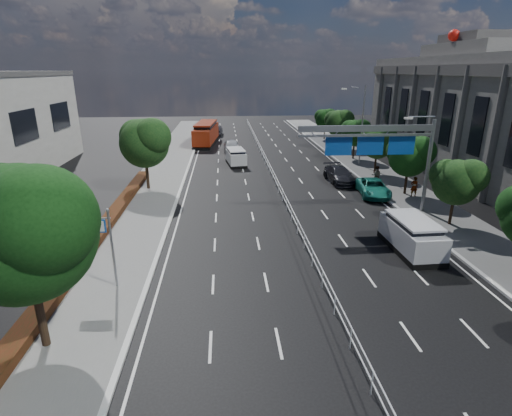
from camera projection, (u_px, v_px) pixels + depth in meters
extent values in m
plane|color=black|center=(318.00, 280.00, 21.33)|extent=(160.00, 160.00, 0.00)
cube|color=slate|center=(97.00, 288.00, 20.44)|extent=(5.00, 140.00, 0.14)
cube|color=silver|center=(147.00, 286.00, 20.63)|extent=(0.25, 140.00, 0.15)
cube|color=silver|center=(479.00, 272.00, 21.98)|extent=(0.25, 140.00, 0.15)
cube|color=silver|center=(270.00, 166.00, 42.19)|extent=(0.05, 85.00, 0.05)
cube|color=silver|center=(270.00, 170.00, 42.33)|extent=(0.05, 85.00, 0.05)
cube|color=black|center=(91.00, 244.00, 24.92)|extent=(1.00, 36.00, 0.44)
cylinder|color=gray|center=(113.00, 251.00, 19.85)|extent=(0.12, 0.12, 4.20)
sphere|color=gray|center=(107.00, 210.00, 19.14)|extent=(0.18, 0.18, 0.18)
cylinder|color=gray|center=(97.00, 218.00, 19.23)|extent=(1.30, 0.07, 0.07)
cube|color=#0D3F96|center=(92.00, 226.00, 19.34)|extent=(1.35, 0.06, 0.68)
cube|color=white|center=(92.00, 226.00, 19.37)|extent=(1.20, 0.01, 0.54)
cube|color=white|center=(91.00, 227.00, 19.31)|extent=(1.20, 0.01, 0.54)
cylinder|color=gray|center=(428.00, 167.00, 30.36)|extent=(0.28, 0.28, 7.20)
cube|color=gray|center=(367.00, 128.00, 29.00)|extent=(10.20, 0.25, 0.45)
cube|color=gray|center=(367.00, 135.00, 29.16)|extent=(10.20, 0.18, 0.18)
cylinder|color=gray|center=(422.00, 117.00, 29.04)|extent=(2.00, 0.10, 0.10)
cube|color=silver|center=(408.00, 118.00, 29.00)|extent=(0.60, 0.25, 0.15)
cube|color=#0D3F96|center=(401.00, 145.00, 29.81)|extent=(2.00, 0.08, 1.40)
cube|color=white|center=(401.00, 145.00, 29.85)|extent=(1.80, 0.02, 1.20)
cube|color=#0D3F96|center=(370.00, 146.00, 29.63)|extent=(2.00, 0.08, 1.40)
cube|color=white|center=(370.00, 145.00, 29.67)|extent=(1.80, 0.02, 1.20)
cube|color=#0D3F96|center=(339.00, 146.00, 29.44)|extent=(2.00, 0.08, 1.40)
cube|color=white|center=(338.00, 146.00, 29.49)|extent=(1.80, 0.02, 1.20)
cylinder|color=gray|center=(362.00, 127.00, 45.15)|extent=(0.16, 0.16, 9.00)
cylinder|color=gray|center=(355.00, 87.00, 43.64)|extent=(0.10, 2.40, 0.10)
cube|color=silver|center=(344.00, 89.00, 43.60)|extent=(0.60, 0.25, 0.15)
cube|color=slate|center=(498.00, 116.00, 41.88)|extent=(14.00, 36.00, 12.00)
cube|color=#4C4947|center=(440.00, 70.00, 39.84)|extent=(0.40, 36.00, 1.00)
cube|color=slate|center=(512.00, 49.00, 39.71)|extent=(13.00, 12.00, 1.20)
sphere|color=#B2140C|center=(454.00, 35.00, 38.85)|extent=(1.10, 1.10, 1.10)
cylinder|color=black|center=(38.00, 304.00, 15.52)|extent=(0.32, 0.32, 4.00)
sphere|color=black|center=(24.00, 234.00, 14.54)|extent=(5.20, 5.20, 5.20)
sphere|color=black|center=(40.00, 221.00, 13.63)|extent=(3.90, 3.90, 3.90)
sphere|color=black|center=(5.00, 211.00, 15.00)|extent=(3.64, 3.64, 3.64)
cylinder|color=black|center=(147.00, 171.00, 36.80)|extent=(0.28, 0.28, 3.50)
sphere|color=black|center=(144.00, 143.00, 35.95)|extent=(4.40, 4.40, 4.40)
sphere|color=black|center=(152.00, 137.00, 35.16)|extent=(3.30, 3.30, 3.30)
sphere|color=black|center=(137.00, 136.00, 36.33)|extent=(3.08, 3.08, 3.08)
cylinder|color=black|center=(452.00, 209.00, 28.34)|extent=(0.21, 0.21, 2.60)
sphere|color=black|center=(456.00, 182.00, 27.70)|extent=(3.20, 3.20, 3.20)
sphere|color=black|center=(470.00, 177.00, 27.13)|extent=(2.40, 2.40, 2.40)
sphere|color=black|center=(446.00, 175.00, 27.98)|extent=(2.24, 2.24, 2.24)
cylinder|color=black|center=(406.00, 180.00, 35.37)|extent=(0.22, 0.22, 2.80)
sphere|color=black|center=(409.00, 157.00, 34.68)|extent=(3.50, 3.50, 3.50)
sphere|color=black|center=(421.00, 151.00, 34.06)|extent=(2.62, 2.62, 2.62)
sphere|color=black|center=(400.00, 151.00, 34.99)|extent=(2.45, 2.45, 2.45)
cylinder|color=black|center=(376.00, 162.00, 42.44)|extent=(0.22, 0.22, 2.70)
sphere|color=black|center=(377.00, 143.00, 41.79)|extent=(3.30, 3.30, 3.30)
sphere|color=black|center=(386.00, 139.00, 41.19)|extent=(2.48, 2.48, 2.47)
sphere|color=black|center=(371.00, 138.00, 42.07)|extent=(2.31, 2.31, 2.31)
cylinder|color=black|center=(354.00, 149.00, 49.51)|extent=(0.21, 0.21, 2.65)
sphere|color=black|center=(355.00, 133.00, 48.87)|extent=(3.20, 3.20, 3.20)
sphere|color=black|center=(362.00, 129.00, 48.29)|extent=(2.40, 2.40, 2.40)
sphere|color=black|center=(350.00, 129.00, 49.14)|extent=(2.24, 2.24, 2.24)
cylinder|color=black|center=(337.00, 138.00, 56.54)|extent=(0.23, 0.23, 2.85)
sphere|color=black|center=(338.00, 123.00, 55.85)|extent=(3.60, 3.60, 3.60)
sphere|color=black|center=(345.00, 120.00, 55.21)|extent=(2.70, 2.70, 2.70)
sphere|color=black|center=(333.00, 120.00, 56.16)|extent=(2.52, 2.52, 2.52)
cylinder|color=black|center=(324.00, 131.00, 63.65)|extent=(0.21, 0.21, 2.60)
sphere|color=black|center=(325.00, 119.00, 63.01)|extent=(3.10, 3.10, 3.10)
sphere|color=black|center=(330.00, 116.00, 62.45)|extent=(2.32, 2.33, 2.32)
sphere|color=black|center=(321.00, 116.00, 63.27)|extent=(2.17, 2.17, 2.17)
cube|color=black|center=(236.00, 164.00, 47.05)|extent=(2.46, 4.60, 0.31)
cube|color=silver|center=(236.00, 157.00, 46.81)|extent=(2.41, 4.51, 1.30)
cube|color=black|center=(236.00, 152.00, 46.59)|extent=(2.10, 3.30, 0.57)
cube|color=silver|center=(236.00, 149.00, 46.50)|extent=(2.21, 3.57, 0.11)
cylinder|color=black|center=(231.00, 165.00, 45.53)|extent=(0.36, 0.68, 0.65)
cylinder|color=black|center=(245.00, 164.00, 45.84)|extent=(0.36, 0.68, 0.65)
cylinder|color=black|center=(228.00, 160.00, 48.16)|extent=(0.36, 0.68, 0.65)
cylinder|color=black|center=(240.00, 159.00, 48.47)|extent=(0.36, 0.68, 0.65)
cube|color=black|center=(206.00, 143.00, 60.36)|extent=(3.70, 11.02, 0.32)
cube|color=maroon|center=(206.00, 134.00, 59.91)|extent=(3.63, 10.80, 2.20)
cube|color=black|center=(206.00, 126.00, 59.55)|extent=(3.11, 7.83, 0.97)
cube|color=maroon|center=(206.00, 123.00, 59.39)|extent=(3.28, 8.47, 0.19)
cylinder|color=black|center=(196.00, 146.00, 57.03)|extent=(0.35, 0.69, 0.67)
cylinder|color=black|center=(210.00, 146.00, 56.98)|extent=(0.35, 0.69, 0.67)
cylinder|color=black|center=(203.00, 138.00, 63.63)|extent=(0.35, 0.69, 0.67)
cylinder|color=black|center=(216.00, 138.00, 63.58)|extent=(0.35, 0.69, 0.67)
imported|color=#B4B6BC|center=(231.00, 145.00, 54.70)|extent=(2.10, 5.02, 1.70)
imported|color=black|center=(217.00, 131.00, 68.23)|extent=(2.01, 4.74, 1.52)
cube|color=black|center=(410.00, 248.00, 24.71)|extent=(2.29, 5.14, 0.35)
cube|color=#B5B7BD|center=(412.00, 236.00, 24.44)|extent=(2.24, 5.04, 1.44)
cube|color=black|center=(413.00, 225.00, 24.20)|extent=(2.04, 3.64, 0.63)
cube|color=#B5B7BD|center=(414.00, 220.00, 24.10)|extent=(2.13, 3.94, 0.13)
cylinder|color=black|center=(409.00, 258.00, 23.02)|extent=(0.32, 0.72, 0.72)
cylinder|color=black|center=(438.00, 256.00, 23.19)|extent=(0.32, 0.72, 0.72)
cylinder|color=black|center=(386.00, 236.00, 26.11)|extent=(0.32, 0.72, 0.72)
cylinder|color=black|center=(412.00, 234.00, 26.29)|extent=(0.32, 0.72, 0.72)
imported|color=#1B7968|center=(373.00, 188.00, 35.45)|extent=(3.03, 5.41, 1.43)
imported|color=black|center=(339.00, 175.00, 39.55)|extent=(2.42, 5.38, 1.53)
imported|color=gray|center=(414.00, 187.00, 34.68)|extent=(0.67, 0.47, 1.76)
imported|color=gray|center=(376.00, 175.00, 38.12)|extent=(1.09, 0.97, 1.86)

